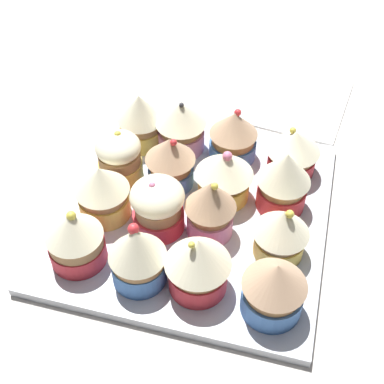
{
  "coord_description": "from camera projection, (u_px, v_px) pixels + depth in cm",
  "views": [
    {
      "loc": [
        40.53,
        10.65,
        48.37
      ],
      "look_at": [
        0.0,
        0.0,
        4.2
      ],
      "focal_mm": 49.88,
      "sensor_mm": 36.0,
      "label": 1
    }
  ],
  "objects": [
    {
      "name": "cupcake_3",
      "position": [
        75.0,
        238.0,
        0.56
      ],
      "size": [
        6.13,
        6.13,
        7.35
      ],
      "color": "#D1333D",
      "rests_on": "baking_tray"
    },
    {
      "name": "cupcake_13",
      "position": [
        284.0,
        180.0,
        0.61
      ],
      "size": [
        6.19,
        6.19,
        8.06
      ],
      "color": "#D1333D",
      "rests_on": "baking_tray"
    },
    {
      "name": "cupcake_15",
      "position": [
        274.0,
        287.0,
        0.51
      ],
      "size": [
        6.41,
        6.41,
        7.17
      ],
      "color": "#477AC6",
      "rests_on": "baking_tray"
    },
    {
      "name": "cupcake_7",
      "position": [
        137.0,
        255.0,
        0.54
      ],
      "size": [
        5.99,
        5.99,
        8.1
      ],
      "color": "#477AC6",
      "rests_on": "baking_tray"
    },
    {
      "name": "cupcake_1",
      "position": [
        119.0,
        157.0,
        0.64
      ],
      "size": [
        5.46,
        5.46,
        6.93
      ],
      "color": "#EFC651",
      "rests_on": "baking_tray"
    },
    {
      "name": "cupcake_9",
      "position": [
        224.0,
        174.0,
        0.62
      ],
      "size": [
        6.87,
        6.87,
        7.09
      ],
      "color": "#EFC651",
      "rests_on": "baking_tray"
    },
    {
      "name": "cupcake_0",
      "position": [
        140.0,
        119.0,
        0.69
      ],
      "size": [
        5.85,
        5.85,
        7.53
      ],
      "color": "#EFC651",
      "rests_on": "baking_tray"
    },
    {
      "name": "ground_plane",
      "position": [
        192.0,
        224.0,
        0.65
      ],
      "size": [
        180.0,
        180.0,
        3.0
      ],
      "primitive_type": "cube",
      "color": "beige"
    },
    {
      "name": "cupcake_12",
      "position": [
        293.0,
        151.0,
        0.65
      ],
      "size": [
        6.57,
        6.57,
        6.56
      ],
      "color": "#D1333D",
      "rests_on": "baking_tray"
    },
    {
      "name": "cupcake_8",
      "position": [
        233.0,
        135.0,
        0.67
      ],
      "size": [
        6.1,
        6.1,
        7.2
      ],
      "color": "#477AC6",
      "rests_on": "baking_tray"
    },
    {
      "name": "cupcake_10",
      "position": [
        210.0,
        207.0,
        0.58
      ],
      "size": [
        5.71,
        5.71,
        8.05
      ],
      "color": "pink",
      "rests_on": "baking_tray"
    },
    {
      "name": "cupcake_11",
      "position": [
        198.0,
        263.0,
        0.53
      ],
      "size": [
        6.79,
        6.79,
        7.72
      ],
      "color": "#D1333D",
      "rests_on": "baking_tray"
    },
    {
      "name": "cupcake_5",
      "position": [
        170.0,
        161.0,
        0.64
      ],
      "size": [
        6.04,
        6.04,
        7.31
      ],
      "color": "#477AC6",
      "rests_on": "baking_tray"
    },
    {
      "name": "baking_tray",
      "position": [
        192.0,
        213.0,
        0.63
      ],
      "size": [
        31.38,
        31.38,
        1.2
      ],
      "color": "silver",
      "rests_on": "ground_plane"
    },
    {
      "name": "cupcake_14",
      "position": [
        281.0,
        231.0,
        0.56
      ],
      "size": [
        6.09,
        6.09,
        6.96
      ],
      "color": "#EFC651",
      "rests_on": "baking_tray"
    },
    {
      "name": "cupcake_6",
      "position": [
        158.0,
        206.0,
        0.59
      ],
      "size": [
        6.04,
        6.04,
        7.09
      ],
      "color": "#D1333D",
      "rests_on": "baking_tray"
    },
    {
      "name": "cupcake_2",
      "position": [
        102.0,
        191.0,
        0.6
      ],
      "size": [
        6.21,
        6.21,
        7.24
      ],
      "color": "#EFC651",
      "rests_on": "baking_tray"
    },
    {
      "name": "cupcake_4",
      "position": [
        181.0,
        125.0,
        0.68
      ],
      "size": [
        6.51,
        6.51,
        7.39
      ],
      "color": "pink",
      "rests_on": "baking_tray"
    },
    {
      "name": "napkin",
      "position": [
        298.0,
        101.0,
        0.79
      ],
      "size": [
        17.21,
        15.49,
        0.6
      ],
      "primitive_type": "cube",
      "rotation": [
        0.0,
        0.0,
        -0.13
      ],
      "color": "white",
      "rests_on": "ground_plane"
    }
  ]
}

